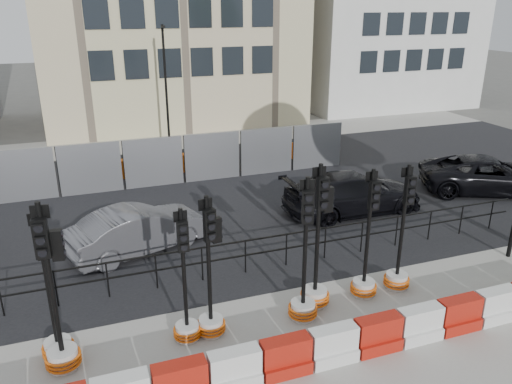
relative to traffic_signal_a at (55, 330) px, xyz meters
name	(u,v)px	position (x,y,z in m)	size (l,w,h in m)	color
ground	(261,296)	(4.76, 0.77, -0.69)	(120.00, 120.00, 0.00)	#51514C
sidewalk_near	(313,373)	(4.76, -2.23, -0.68)	(40.00, 6.00, 0.02)	gray
road	(196,200)	(4.76, 7.77, -0.67)	(40.00, 14.00, 0.03)	black
sidewalk_far	(157,142)	(4.76, 16.77, -0.68)	(40.00, 4.00, 0.02)	gray
kerb_railing	(245,251)	(4.76, 1.97, 0.00)	(18.00, 0.04, 1.00)	black
heras_fencing	(193,161)	(5.32, 10.64, -0.03)	(14.33, 1.72, 2.00)	gray
lamp_post_far	(166,83)	(5.26, 15.76, 2.54)	(0.12, 0.56, 6.00)	black
barrier_row	(309,352)	(4.76, -2.03, -0.32)	(14.65, 0.50, 0.80)	#B8290E
traffic_signal_a	(55,330)	(0.00, 0.00, 0.00)	(0.66, 0.66, 3.33)	silver
traffic_signal_b	(59,332)	(0.10, -0.38, 0.17)	(0.71, 0.71, 3.62)	silver
traffic_signal_c	(186,314)	(2.64, -0.31, -0.05)	(0.61, 0.61, 3.10)	silver
traffic_signal_d	(211,303)	(3.19, -0.31, 0.10)	(0.65, 0.65, 3.30)	silver
traffic_signal_e	(304,291)	(5.34, -0.46, 0.03)	(0.69, 0.69, 3.50)	silver
traffic_signal_f	(317,274)	(5.87, -0.05, 0.17)	(0.71, 0.71, 3.61)	silver
traffic_signal_g	(365,271)	(7.20, -0.08, 0.01)	(0.66, 0.66, 3.36)	silver
traffic_signal_h	(399,264)	(8.19, -0.06, 0.00)	(0.66, 0.66, 3.35)	silver
car_b	(139,230)	(2.23, 4.31, 0.00)	(4.40, 2.72, 1.37)	#4C4C51
car_c	(353,193)	(9.67, 4.76, 0.04)	(5.01, 2.08, 1.45)	black
car_d	(488,175)	(15.64, 4.77, 0.01)	(5.56, 4.21, 1.40)	black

